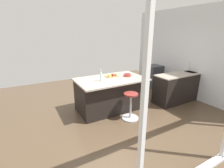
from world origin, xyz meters
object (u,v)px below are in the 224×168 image
(cutting_board, at_px, (112,76))
(oven_range, at_px, (153,76))
(kitchen_island, at_px, (110,94))
(water_bottle, at_px, (101,77))
(stool_by_window, at_px, (131,107))
(fruit_bowl, at_px, (127,75))
(apple_yellow, at_px, (109,75))
(apple_red, at_px, (113,75))
(apple_green, at_px, (116,74))

(cutting_board, bearing_deg, oven_range, -161.11)
(kitchen_island, relative_size, water_bottle, 6.11)
(kitchen_island, distance_m, stool_by_window, 0.79)
(stool_by_window, height_order, fruit_bowl, fruit_bowl)
(apple_yellow, relative_size, fruit_bowl, 0.37)
(stool_by_window, relative_size, apple_yellow, 8.74)
(apple_red, relative_size, apple_yellow, 0.98)
(oven_range, bearing_deg, apple_red, 19.82)
(apple_yellow, distance_m, water_bottle, 0.41)
(apple_yellow, bearing_deg, cutting_board, -159.01)
(apple_red, relative_size, water_bottle, 0.25)
(water_bottle, relative_size, fruit_bowl, 1.43)
(cutting_board, relative_size, apple_yellow, 4.47)
(apple_yellow, bearing_deg, stool_by_window, 100.84)
(cutting_board, xyz_separation_m, water_bottle, (0.46, 0.25, 0.11))
(oven_range, distance_m, apple_red, 2.60)
(water_bottle, bearing_deg, oven_range, -159.47)
(cutting_board, height_order, apple_yellow, apple_yellow)
(kitchen_island, height_order, cutting_board, cutting_board)
(cutting_board, bearing_deg, stool_by_window, 93.14)
(apple_red, bearing_deg, oven_range, -160.18)
(fruit_bowl, bearing_deg, apple_red, -20.01)
(apple_red, height_order, fruit_bowl, apple_red)
(stool_by_window, relative_size, apple_green, 8.58)
(stool_by_window, relative_size, apple_red, 8.87)
(stool_by_window, distance_m, apple_yellow, 1.10)
(stool_by_window, bearing_deg, apple_green, -93.68)
(kitchen_island, height_order, apple_green, apple_green)
(fruit_bowl, bearing_deg, kitchen_island, -4.97)
(water_bottle, bearing_deg, apple_green, -160.59)
(apple_green, relative_size, fruit_bowl, 0.37)
(cutting_board, bearing_deg, apple_red, 99.92)
(oven_range, relative_size, water_bottle, 2.83)
(apple_yellow, bearing_deg, apple_green, 178.14)
(apple_yellow, xyz_separation_m, water_bottle, (0.35, 0.21, 0.06))
(apple_red, relative_size, apple_green, 0.97)
(water_bottle, bearing_deg, apple_red, -155.95)
(oven_range, relative_size, kitchen_island, 0.46)
(cutting_board, distance_m, apple_red, 0.07)
(apple_yellow, relative_size, water_bottle, 0.26)
(apple_red, bearing_deg, apple_green, 174.24)
(apple_red, distance_m, water_bottle, 0.52)
(cutting_board, relative_size, apple_green, 4.39)
(stool_by_window, xyz_separation_m, apple_green, (-0.05, -0.85, 0.66))
(apple_yellow, distance_m, fruit_bowl, 0.55)
(oven_range, bearing_deg, water_bottle, 20.53)
(kitchen_island, bearing_deg, oven_range, -159.11)
(apple_yellow, bearing_deg, apple_red, -178.76)
(oven_range, xyz_separation_m, cutting_board, (2.40, 0.82, 0.50))
(cutting_board, relative_size, fruit_bowl, 1.64)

